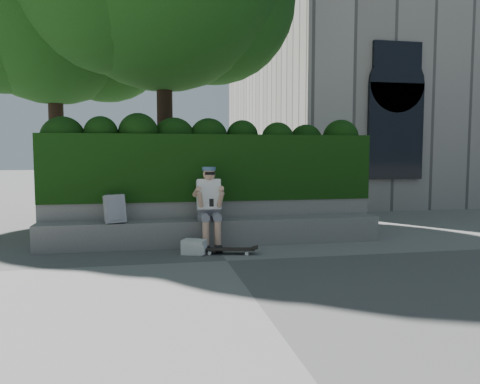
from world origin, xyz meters
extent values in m
plane|color=slate|center=(0.00, 0.00, 0.00)|extent=(80.00, 80.00, 0.00)
cube|color=gray|center=(0.00, 1.25, 0.23)|extent=(6.00, 0.45, 0.45)
cube|color=gray|center=(0.00, 1.73, 0.38)|extent=(6.00, 0.50, 0.75)
cube|color=black|center=(0.00, 1.95, 1.35)|extent=(6.00, 1.00, 1.20)
cube|color=gray|center=(9.00, 11.00, 7.50)|extent=(12.00, 12.00, 15.00)
cylinder|color=black|center=(-0.73, 4.44, 1.73)|extent=(0.37, 0.37, 3.47)
cylinder|color=black|center=(-3.38, 5.68, 1.51)|extent=(0.36, 0.36, 3.03)
sphere|color=black|center=(-3.38, 5.68, 5.25)|extent=(4.85, 4.85, 4.85)
cube|color=slate|center=(-0.12, 1.20, 0.56)|extent=(0.36, 0.26, 0.22)
cube|color=white|center=(-0.12, 1.13, 0.90)|extent=(0.40, 0.32, 0.55)
sphere|color=tan|center=(-0.12, 1.06, 1.26)|extent=(0.21, 0.21, 0.21)
cylinder|color=#476682|center=(-0.12, 1.08, 1.35)|extent=(0.23, 0.23, 0.06)
cube|color=black|center=(-0.12, 0.78, 0.80)|extent=(0.07, 0.02, 0.13)
cylinder|color=tan|center=(-0.22, 0.76, 0.24)|extent=(0.11, 0.11, 0.47)
cylinder|color=tan|center=(-0.02, 0.76, 0.24)|extent=(0.11, 0.11, 0.47)
cube|color=black|center=(-0.22, 0.70, 0.05)|extent=(0.10, 0.26, 0.10)
cube|color=black|center=(-0.02, 0.70, 0.05)|extent=(0.10, 0.26, 0.10)
cube|color=black|center=(0.11, 0.47, 0.08)|extent=(0.87, 0.41, 0.02)
cylinder|color=silver|center=(-0.20, 0.45, 0.03)|extent=(0.07, 0.04, 0.06)
cylinder|color=silver|center=(-0.16, 0.63, 0.03)|extent=(0.07, 0.04, 0.06)
cylinder|color=silver|center=(0.37, 0.31, 0.03)|extent=(0.07, 0.04, 0.06)
cylinder|color=silver|center=(0.41, 0.48, 0.03)|extent=(0.07, 0.04, 0.06)
cube|color=silver|center=(-1.69, 1.15, 0.68)|extent=(0.36, 0.28, 0.47)
cube|color=silver|center=(-0.44, 0.57, 0.12)|extent=(0.44, 0.39, 0.23)
camera|label=1|loc=(-1.15, -6.82, 1.62)|focal=35.00mm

